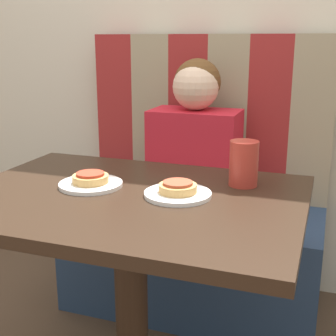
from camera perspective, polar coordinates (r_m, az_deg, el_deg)
The scene contains 10 objects.
wall_back at distance 2.22m, azimuth 5.96°, elevation 18.86°, with size 7.00×0.05×2.60m.
booth_seat at distance 2.13m, azimuth 3.08°, elevation -10.63°, with size 1.09×0.53×0.46m.
booth_backrest at distance 2.15m, azimuth 4.99°, elevation 6.27°, with size 1.09×0.09×0.72m.
dining_table at distance 1.38m, azimuth -4.70°, elevation -7.03°, with size 0.99×0.73×0.74m.
person at distance 1.95m, azimuth 3.33°, elevation 3.62°, with size 0.37×0.23×0.63m.
plate_left at distance 1.43m, azimuth -9.40°, elevation -1.98°, with size 0.19×0.19×0.01m.
plate_right at distance 1.32m, azimuth 1.19°, elevation -3.20°, with size 0.19×0.19×0.01m.
pizza_left at distance 1.42m, azimuth -9.43°, elevation -1.21°, with size 0.11×0.11×0.03m.
pizza_right at distance 1.31m, azimuth 1.20°, elevation -2.37°, with size 0.11×0.11×0.03m.
drinking_cup at distance 1.42m, azimuth 9.21°, elevation 0.55°, with size 0.09×0.09×0.14m.
Camera 1 is at (0.53, -1.16, 1.16)m, focal length 50.00 mm.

